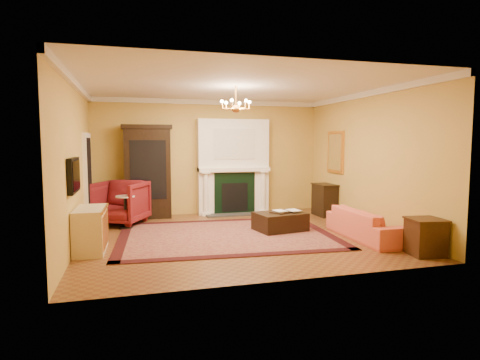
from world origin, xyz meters
name	(u,v)px	position (x,y,z in m)	size (l,w,h in m)	color
floor	(236,236)	(0.00, 0.00, -0.01)	(6.00, 5.50, 0.02)	brown
ceiling	(236,85)	(0.00, 0.00, 3.01)	(6.00, 5.50, 0.02)	silver
wall_back	(210,157)	(0.00, 2.76, 1.50)	(6.00, 0.02, 3.00)	gold
wall_front	(288,172)	(0.00, -2.76, 1.50)	(6.00, 0.02, 3.00)	gold
wall_left	(74,164)	(-3.01, 0.00, 1.50)	(0.02, 5.50, 3.00)	gold
wall_right	(368,160)	(3.01, 0.00, 1.50)	(0.02, 5.50, 3.00)	gold
fireplace	(233,169)	(0.60, 2.57, 1.19)	(1.90, 0.70, 2.50)	white
crown_molding	(225,95)	(0.00, 0.96, 2.94)	(6.00, 5.50, 0.12)	silver
doorway	(88,181)	(-2.95, 1.70, 1.05)	(0.08, 1.05, 2.10)	silver
tv_panel	(74,175)	(-2.95, -0.60, 1.35)	(0.09, 0.95, 0.58)	black
gilt_mirror	(336,152)	(2.97, 1.40, 1.65)	(0.06, 0.76, 1.05)	gold
chandelier	(236,106)	(0.00, 0.00, 2.61)	(0.63, 0.55, 0.53)	#C38335
oriental_rug	(226,235)	(-0.18, 0.06, 0.01)	(4.28, 3.21, 0.02)	#4C101C
china_cabinet	(148,174)	(-1.62, 2.49, 1.11)	(1.11, 0.51, 2.22)	black
wingback_armchair	(120,201)	(-2.30, 1.80, 0.55)	(1.08, 1.01, 1.11)	maroon
pedestal_table	(125,210)	(-2.17, 1.31, 0.42)	(0.41, 0.41, 0.73)	black
commode	(91,230)	(-2.73, -0.46, 0.38)	(0.48, 1.02, 0.76)	beige
coral_sofa	(368,219)	(2.45, -0.90, 0.39)	(1.99, 0.58, 0.78)	#D45E43
end_table	(425,238)	(2.72, -2.19, 0.30)	(0.51, 0.51, 0.59)	#381E0F
console_table	(325,200)	(2.78, 1.58, 0.40)	(0.41, 0.71, 0.80)	black
leather_ottoman	(280,221)	(1.03, 0.20, 0.21)	(1.02, 0.74, 0.38)	black
ottoman_tray	(281,212)	(1.06, 0.19, 0.41)	(0.42, 0.33, 0.03)	black
book_a	(276,205)	(0.91, 0.14, 0.57)	(0.22, 0.03, 0.29)	gray
book_b	(289,204)	(1.21, 0.15, 0.58)	(0.23, 0.02, 0.31)	gray
topiary_left	(215,160)	(0.09, 2.53, 1.44)	(0.14, 0.14, 0.38)	gray
topiary_right	(253,158)	(1.12, 2.53, 1.47)	(0.16, 0.16, 0.44)	gray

